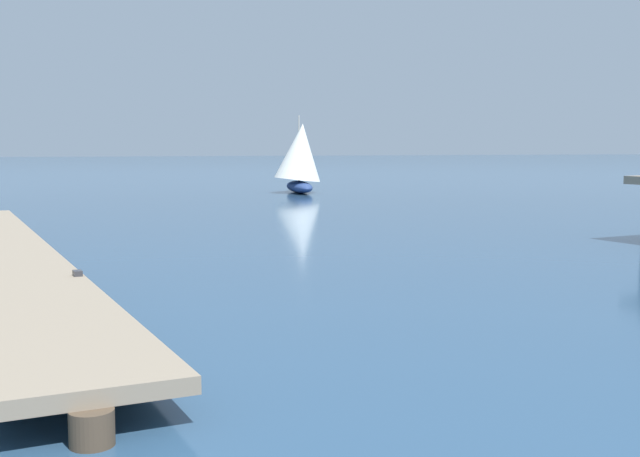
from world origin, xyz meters
TOP-DOWN VIEW (x-y plane):
  - floating_dock at (-6.02, 16.25)m, footprint 3.38×19.64m
  - distant_sailboat at (7.89, 38.74)m, footprint 3.00×4.82m

SIDE VIEW (x-z plane):
  - floating_dock at x=-6.02m, z-range 0.10..0.63m
  - distant_sailboat at x=7.89m, z-range -0.16..3.78m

